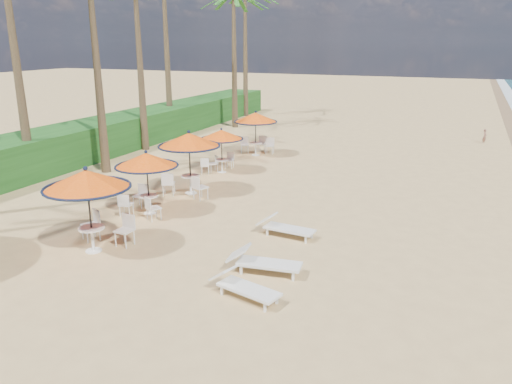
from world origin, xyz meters
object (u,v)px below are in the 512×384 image
station_4 (256,123)px  lounger_far (284,226)px  station_2 (188,146)px  station_3 (221,140)px  lounger_mid (262,261)px  station_0 (89,186)px  station_1 (145,168)px  lounger_near (243,285)px

station_4 → lounger_far: size_ratio=1.25×
lounger_far → station_2: bearing=156.4°
station_3 → lounger_mid: size_ratio=1.03×
station_0 → station_1: 3.43m
station_2 → station_4: size_ratio=1.08×
station_0 → station_2: size_ratio=1.00×
station_4 → station_0: bearing=-87.4°
station_2 → lounger_mid: 7.93m
lounger_mid → lounger_far: 2.75m
station_3 → lounger_far: (5.50, -6.46, -1.24)m
lounger_far → station_0: bearing=-140.2°
station_2 → lounger_mid: size_ratio=1.26×
station_3 → station_4: size_ratio=0.87×
station_2 → station_4: bearing=92.5°
station_2 → station_3: bearing=96.7°
station_0 → lounger_mid: bearing=6.1°
station_1 → lounger_far: 5.44m
station_4 → station_2: bearing=-87.5°
station_4 → station_1: bearing=-89.1°
station_2 → lounger_far: station_2 is taller
station_2 → lounger_near: station_2 is taller
station_0 → station_4: (-0.62, 13.81, -0.21)m
station_1 → lounger_mid: (5.61, -2.84, -1.37)m
station_2 → lounger_far: bearing=-29.0°
station_1 → lounger_far: bearing=-1.2°
station_0 → lounger_mid: (5.14, 0.55, -1.65)m
station_2 → lounger_near: (5.50, -6.96, -1.68)m
station_3 → lounger_near: station_3 is taller
station_0 → station_1: size_ratio=1.11×
lounger_far → lounger_mid: bearing=-77.2°
station_2 → lounger_far: size_ratio=1.35×
station_0 → station_3: size_ratio=1.23×
station_0 → lounger_near: size_ratio=1.33×
station_0 → station_2: bearing=92.7°
station_4 → lounger_near: (5.84, -14.67, -1.46)m
station_1 → station_3: 6.36m
station_1 → station_2: station_2 is taller
station_2 → station_3: size_ratio=1.23×
station_1 → lounger_far: (5.25, -0.11, -1.39)m
station_1 → lounger_far: station_1 is taller
lounger_near → station_1: bearing=157.8°
lounger_far → station_4: bearing=122.6°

